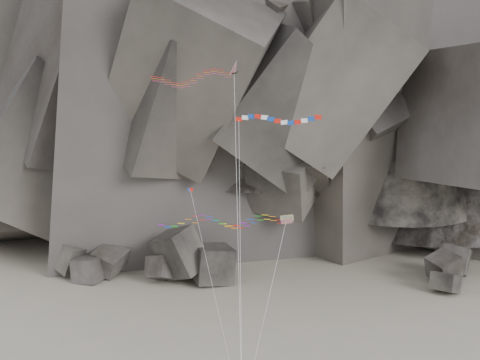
# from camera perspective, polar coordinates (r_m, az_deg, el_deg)

# --- Properties ---
(headland) EXTENTS (110.00, 70.00, 84.00)m
(headland) POSITION_cam_1_polar(r_m,az_deg,el_deg) (124.75, 1.68, 13.77)
(headland) COLOR #514A42
(headland) RESTS_ON ground
(boulder_field) EXTENTS (73.02, 15.19, 10.09)m
(boulder_field) POSITION_cam_1_polar(r_m,az_deg,el_deg) (90.73, -3.92, -9.07)
(boulder_field) COLOR #47423F
(boulder_field) RESTS_ON ground
(delta_kite) EXTENTS (11.86, 14.63, 32.11)m
(delta_kite) POSITION_cam_1_polar(r_m,az_deg,el_deg) (58.87, -5.60, 10.79)
(delta_kite) COLOR red
(delta_kite) RESTS_ON ground
(banner_kite) EXTENTS (9.24, 14.75, 26.34)m
(banner_kite) POSITION_cam_1_polar(r_m,az_deg,el_deg) (57.35, 4.00, 6.30)
(banner_kite) COLOR red
(banner_kite) RESTS_ON ground
(parafoil_kite) EXTENTS (15.92, 14.98, 15.40)m
(parafoil_kite) POSITION_cam_1_polar(r_m,az_deg,el_deg) (60.11, -2.42, -4.37)
(parafoil_kite) COLOR #D1DF0C
(parafoil_kite) RESTS_ON ground
(pennant_kite) EXTENTS (6.98, 12.20, 18.47)m
(pennant_kite) POSITION_cam_1_polar(r_m,az_deg,el_deg) (55.49, -4.32, -5.53)
(pennant_kite) COLOR red
(pennant_kite) RESTS_ON ground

